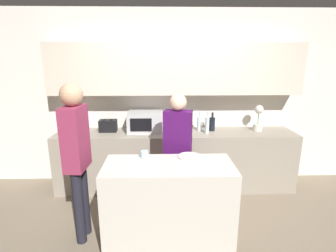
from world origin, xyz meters
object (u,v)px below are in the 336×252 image
potted_plant (258,118)px  bottle_2 (212,124)px  person_center (76,150)px  bottle_1 (207,125)px  person_left (178,145)px  plate_on_island (190,156)px  cup_0 (145,154)px  toaster (108,126)px  microwave (145,122)px  bottle_0 (199,123)px

potted_plant → bottle_2: size_ratio=1.38×
person_center → bottle_1: bearing=129.9°
potted_plant → person_left: (-1.29, -0.77, -0.16)m
potted_plant → bottle_2: potted_plant is taller
bottle_2 → person_center: size_ratio=0.16×
plate_on_island → cup_0: 0.50m
bottle_1 → person_center: size_ratio=0.19×
toaster → person_left: (1.01, -0.77, -0.05)m
plate_on_island → toaster: bearing=134.8°
microwave → person_center: person_center is taller
plate_on_island → bottle_1: bearing=69.9°
toaster → bottle_1: size_ratio=0.80×
bottle_2 → person_left: bearing=-126.9°
person_left → person_center: (-1.09, -0.50, 0.12)m
microwave → toaster: (-0.56, 0.00, -0.06)m
bottle_1 → toaster: bearing=175.0°
bottle_1 → person_center: 1.94m
microwave → bottle_0: size_ratio=1.77×
potted_plant → person_center: person_center is taller
toaster → cup_0: (0.62, -1.14, -0.03)m
bottle_0 → bottle_1: bearing=-56.6°
microwave → bottle_2: bearing=0.1°
bottle_0 → cup_0: bottle_0 is taller
potted_plant → bottle_2: bearing=180.0°
bottle_1 → cup_0: bearing=-130.7°
microwave → bottle_0: 0.83m
cup_0 → bottle_2: bearing=49.6°
bottle_1 → bottle_0: bearing=123.4°
microwave → bottle_2: size_ratio=1.82×
microwave → toaster: size_ratio=2.00×
bottle_1 → person_center: bearing=-144.2°
toaster → bottle_0: (1.39, 0.01, 0.02)m
potted_plant → person_center: (-2.38, -1.27, -0.04)m
microwave → bottle_1: 0.94m
microwave → cup_0: bearing=-87.2°
cup_0 → person_center: (-0.70, -0.12, 0.10)m
bottle_1 → person_left: (-0.48, -0.64, -0.09)m
person_left → cup_0: bearing=56.4°
bottle_0 → bottle_2: 0.20m
toaster → bottle_2: (1.59, 0.00, 0.02)m
potted_plant → cup_0: potted_plant is taller
plate_on_island → person_center: (-1.21, -0.13, 0.13)m
bottle_0 → cup_0: size_ratio=3.36×
person_left → person_center: size_ratio=0.90×
bottle_0 → plate_on_island: size_ratio=1.13×
toaster → bottle_1: bearing=-5.0°
bottle_1 → bottle_2: bearing=52.5°
toaster → person_center: bearing=-93.7°
toaster → bottle_2: size_ratio=0.91×
bottle_1 → plate_on_island: (-0.37, -1.00, -0.10)m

